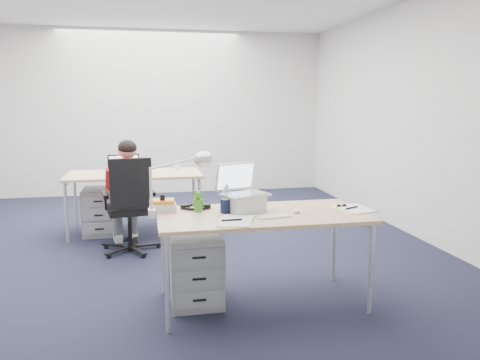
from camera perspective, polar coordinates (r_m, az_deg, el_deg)
The scene contains 24 objects.
floor at distance 5.00m, azimuth -9.68°, elevation -9.06°, with size 7.00×7.00×0.00m, color black.
room at distance 4.75m, azimuth -10.25°, elevation 10.95°, with size 6.02×7.02×2.80m.
desk_near at distance 3.63m, azimuth 2.70°, elevation -4.78°, with size 1.60×0.80×0.73m.
desk_far at distance 5.81m, azimuth -12.74°, elevation 0.37°, with size 1.60×0.80×0.73m.
office_chair at distance 5.11m, azimuth -13.24°, elevation -5.39°, with size 0.74×0.74×1.02m.
seated_person at distance 5.21m, azimuth -13.58°, elevation -1.63°, with size 0.41×0.67×1.18m.
drawer_pedestal_near at distance 3.79m, azimuth -5.44°, elevation -10.66°, with size 0.40×0.50×0.55m, color gray.
drawer_pedestal_far at distance 5.93m, azimuth -16.61°, elevation -3.64°, with size 0.40×0.50×0.55m, color gray.
silver_laptop at distance 3.64m, azimuth 0.60°, elevation -1.01°, with size 0.35×0.27×0.37m, color silver, non-canonical shape.
wireless_keyboard at distance 3.50m, azimuth 4.07°, elevation -4.44°, with size 0.25×0.10×0.01m, color white.
computer_mouse at distance 3.65m, azimuth 6.91°, elevation -3.76°, with size 0.05×0.09×0.03m, color white.
headphones at distance 3.78m, azimuth -5.44°, elevation -3.19°, with size 0.25×0.19×0.04m, color black, non-canonical shape.
can_koozie at distance 3.62m, azimuth -1.85°, elevation -3.09°, with size 0.07×0.07×0.12m, color #12173A.
water_bottle at distance 3.77m, azimuth -1.89°, elevation -1.59°, with size 0.08×0.08×0.25m, color silver.
bear_figurine at distance 3.67m, azimuth -5.12°, elevation -2.55°, with size 0.09×0.07×0.17m, color #297920, non-canonical shape.
book_stack at distance 3.72m, azimuth -9.42°, elevation -3.08°, with size 0.21×0.15×0.09m, color silver.
cordless_phone at distance 3.69m, azimuth -9.41°, elevation -2.83°, with size 0.04×0.02×0.14m, color black.
papers_left at distance 3.35m, azimuth -0.65°, elevation -5.06°, with size 0.23×0.32×0.01m, color #F7F18F.
papers_right at distance 3.84m, azimuth 13.73°, elevation -3.45°, with size 0.22×0.31×0.01m, color #F7F18F.
sunglasses at distance 3.89m, azimuth 12.28°, elevation -3.18°, with size 0.09×0.04×0.02m, color black, non-canonical shape.
desk_lamp at distance 3.50m, azimuth -8.33°, elevation -0.36°, with size 0.45×0.16×0.51m, color silver, non-canonical shape.
dark_laptop at distance 5.54m, azimuth -13.81°, elevation 1.76°, with size 0.36×0.35×0.26m, color black, non-canonical shape.
far_cup at distance 5.97m, azimuth -7.63°, elevation 1.72°, with size 0.07×0.07×0.11m, color white.
far_papers at distance 5.98m, azimuth -15.19°, elevation 1.01°, with size 0.20×0.28×0.01m, color white.
Camera 1 is at (-0.11, -4.75, 1.57)m, focal length 35.00 mm.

